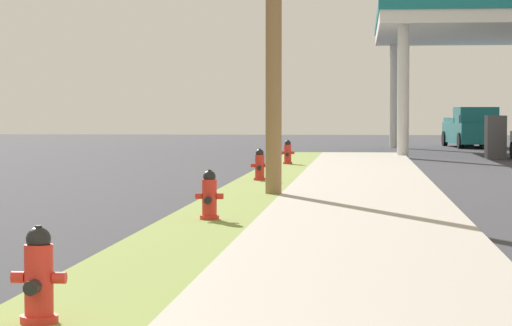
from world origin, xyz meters
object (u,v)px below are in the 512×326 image
at_px(fire_hydrant_third, 260,166).
at_px(fire_hydrant_fourth, 288,153).
at_px(fire_hydrant_nearest, 39,281).
at_px(fire_hydrant_second, 209,198).
at_px(truck_teal_at_forecourt, 472,129).

bearing_deg(fire_hydrant_third, fire_hydrant_fourth, 89.31).
relative_size(fire_hydrant_nearest, fire_hydrant_third, 1.00).
distance_m(fire_hydrant_nearest, fire_hydrant_third, 17.77).
height_order(fire_hydrant_second, truck_teal_at_forecourt, truck_teal_at_forecourt).
relative_size(fire_hydrant_nearest, fire_hydrant_second, 1.00).
bearing_deg(fire_hydrant_third, fire_hydrant_second, -89.19).
bearing_deg(truck_teal_at_forecourt, fire_hydrant_third, -104.89).
distance_m(fire_hydrant_fourth, truck_teal_at_forecourt, 22.21).
height_order(fire_hydrant_second, fire_hydrant_fourth, same).
bearing_deg(truck_teal_at_forecourt, fire_hydrant_nearest, -99.42).
height_order(fire_hydrant_third, fire_hydrant_fourth, same).
bearing_deg(fire_hydrant_second, fire_hydrant_nearest, -91.16).
bearing_deg(fire_hydrant_nearest, fire_hydrant_third, 89.90).
height_order(fire_hydrant_nearest, fire_hydrant_second, same).
xyz_separation_m(fire_hydrant_nearest, fire_hydrant_third, (0.03, 17.77, 0.00)).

